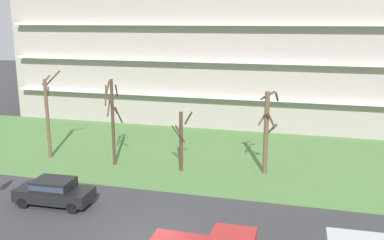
% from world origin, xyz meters
% --- Properties ---
extents(grass_lawn_strip, '(80.00, 16.00, 0.08)m').
position_xyz_m(grass_lawn_strip, '(0.00, 14.00, 0.04)').
color(grass_lawn_strip, '#547F42').
rests_on(grass_lawn_strip, ground).
extents(apartment_building, '(47.07, 11.32, 20.09)m').
position_xyz_m(apartment_building, '(0.00, 27.18, 10.05)').
color(apartment_building, '#9E938C').
rests_on(apartment_building, ground).
extents(tree_far_left, '(1.63, 1.16, 6.79)m').
position_xyz_m(tree_far_left, '(-12.16, 10.18, 3.39)').
color(tree_far_left, brown).
rests_on(tree_far_left, ground).
extents(tree_left, '(1.18, 1.11, 6.38)m').
position_xyz_m(tree_left, '(-6.62, 9.79, 3.53)').
color(tree_left, '#423023').
rests_on(tree_left, ground).
extents(tree_center, '(1.55, 1.55, 4.40)m').
position_xyz_m(tree_center, '(-1.50, 9.79, 2.33)').
color(tree_center, '#423023').
rests_on(tree_center, ground).
extents(tree_right, '(1.42, 1.47, 5.94)m').
position_xyz_m(tree_right, '(4.25, 10.88, 3.18)').
color(tree_right, brown).
rests_on(tree_right, ground).
extents(sedan_black_center_left, '(4.45, 1.94, 1.57)m').
position_xyz_m(sedan_black_center_left, '(-6.97, 2.50, 0.87)').
color(sedan_black_center_left, black).
rests_on(sedan_black_center_left, ground).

